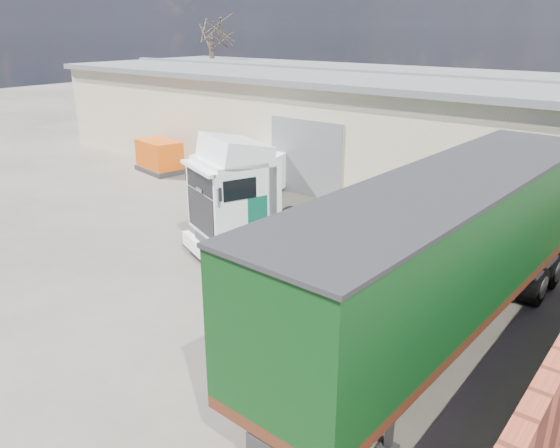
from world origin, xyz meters
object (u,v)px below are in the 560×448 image
Objects in this scene: bare_tree at (210,21)px; tractor_unit at (253,204)px; orange_skip at (160,158)px; panel_van at (255,177)px; box_trailer at (450,244)px.

bare_tree is 1.42× the size of tractor_unit.
orange_skip is (7.11, -11.44, -7.16)m from bare_tree.
tractor_unit is 2.20× the size of orange_skip.
panel_van is 1.63× the size of orange_skip.
box_trailer reaches higher than tractor_unit.
panel_van is (-4.30, 5.08, -0.83)m from tractor_unit.
panel_van is at bearing 153.93° from box_trailer.
orange_skip is at bearing 162.92° from box_trailer.
bare_tree is 25.86m from tractor_unit.
orange_skip is (-11.54, 5.39, -1.05)m from tractor_unit.
bare_tree is 32.43m from box_trailer.
panel_van is at bearing -39.32° from bare_tree.
box_trailer is 20.44m from orange_skip.
panel_van is 7.25m from orange_skip.
box_trailer is at bearing -43.59° from panel_van.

